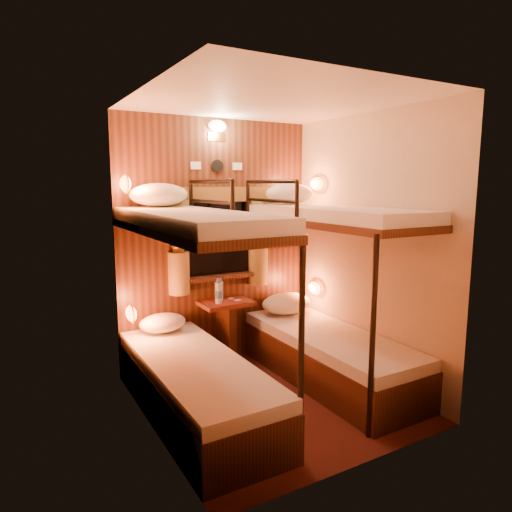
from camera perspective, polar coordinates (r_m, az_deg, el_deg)
floor at (r=4.00m, az=1.95°, el=-17.44°), size 2.10×2.10×0.00m
ceiling at (r=3.63m, az=2.16°, el=18.85°), size 2.10×2.10×0.00m
wall_back at (r=4.54m, az=-4.95°, el=1.64°), size 2.40×0.00×2.40m
wall_front at (r=2.80m, az=13.45°, el=-3.14°), size 2.40×0.00×2.40m
wall_left at (r=3.22m, az=-13.26°, el=-1.58°), size 0.00×2.40×2.40m
wall_right at (r=4.23m, az=13.63°, el=0.89°), size 0.00×2.40×2.40m
back_panel at (r=4.53m, az=-4.87°, el=1.62°), size 2.00×0.03×2.40m
bunk_left at (r=3.56m, az=-7.68°, el=-11.11°), size 0.72×1.90×1.82m
bunk_right at (r=4.19m, az=9.12°, el=-8.03°), size 0.72×1.90×1.82m
window at (r=4.50m, az=-4.70°, el=1.34°), size 1.00×0.12×0.79m
curtains at (r=4.46m, az=-4.53°, el=2.34°), size 1.10×0.22×1.00m
back_fixtures at (r=4.48m, az=-4.85°, el=14.94°), size 0.54×0.09×0.48m
reading_lamps at (r=4.22m, az=-2.96°, el=1.66°), size 2.00×0.20×1.25m
table at (r=4.53m, az=-3.74°, el=-8.53°), size 0.50×0.34×0.66m
bottle_left at (r=4.35m, az=-4.70°, el=-4.64°), size 0.07×0.07×0.24m
bottle_right at (r=4.48m, az=-4.54°, el=-4.36°), size 0.06×0.06×0.22m
sachet_a at (r=4.49m, az=-2.33°, el=-5.55°), size 0.08×0.06×0.01m
sachet_b at (r=4.55m, az=-3.13°, el=-5.33°), size 0.09×0.09×0.01m
pillow_lower_left at (r=4.24m, az=-11.59°, el=-8.18°), size 0.42×0.30×0.17m
pillow_lower_right at (r=4.73m, az=3.84°, el=-5.92°), size 0.54×0.39×0.21m
pillow_upper_left at (r=4.05m, az=-12.05°, el=7.50°), size 0.51×0.36×0.20m
pillow_upper_right at (r=4.55m, az=4.21°, el=7.81°), size 0.51×0.36×0.20m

